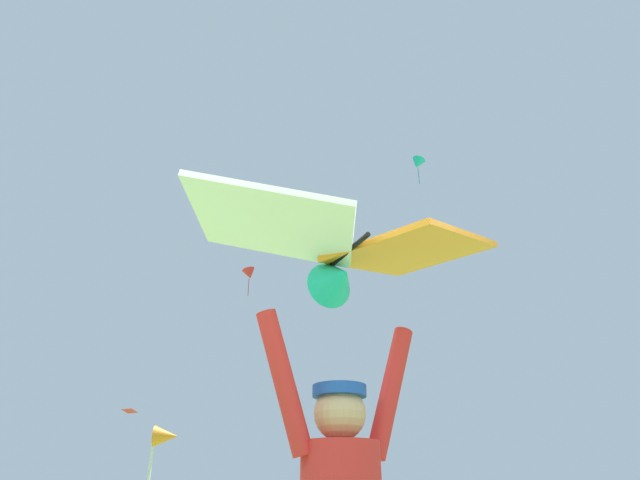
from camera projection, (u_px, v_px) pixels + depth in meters
name	position (u px, v px, depth m)	size (l,w,h in m)	color
held_stunt_kite	(343.00, 250.00, 2.62)	(1.59, 1.09, 0.39)	black
distant_kite_red_overhead_distant	(130.00, 410.00, 34.01)	(1.01, 1.00, 0.29)	red
distant_kite_teal_high_left	(418.00, 164.00, 35.38)	(1.32, 1.22, 2.10)	#19B2AD
distant_kite_red_low_right	(249.00, 274.00, 29.14)	(1.08, 0.98, 1.68)	red
marker_flag	(163.00, 449.00, 6.31)	(0.30, 0.24, 1.97)	silver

